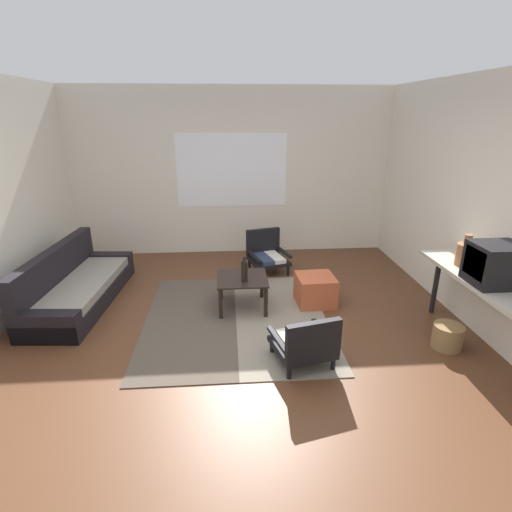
# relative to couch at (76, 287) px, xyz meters

# --- Properties ---
(ground_plane) EXTENTS (7.80, 7.80, 0.00)m
(ground_plane) POSITION_rel_couch_xyz_m (2.02, -1.15, -0.22)
(ground_plane) COLOR #56331E
(far_wall_with_window) EXTENTS (5.60, 0.13, 2.70)m
(far_wall_with_window) POSITION_rel_couch_xyz_m (2.02, 1.91, 1.13)
(far_wall_with_window) COLOR silver
(far_wall_with_window) RESTS_ON ground
(side_wall_right) EXTENTS (0.12, 6.60, 2.70)m
(side_wall_right) POSITION_rel_couch_xyz_m (4.68, -0.85, 1.13)
(side_wall_right) COLOR silver
(side_wall_right) RESTS_ON ground
(area_rug) EXTENTS (2.11, 2.37, 0.01)m
(area_rug) POSITION_rel_couch_xyz_m (2.00, -0.59, -0.21)
(area_rug) COLOR #4C4238
(area_rug) RESTS_ON ground
(couch) EXTENTS (0.87, 2.07, 0.71)m
(couch) POSITION_rel_couch_xyz_m (0.00, 0.00, 0.00)
(couch) COLOR black
(couch) RESTS_ON ground
(coffee_table) EXTENTS (0.61, 0.61, 0.41)m
(coffee_table) POSITION_rel_couch_xyz_m (2.09, -0.31, 0.12)
(coffee_table) COLOR black
(coffee_table) RESTS_ON ground
(armchair_by_window) EXTENTS (0.66, 0.67, 0.61)m
(armchair_by_window) POSITION_rel_couch_xyz_m (2.51, 0.93, 0.06)
(armchair_by_window) COLOR black
(armchair_by_window) RESTS_ON ground
(armchair_striped_foreground) EXTENTS (0.64, 0.64, 0.55)m
(armchair_striped_foreground) POSITION_rel_couch_xyz_m (2.63, -1.55, 0.03)
(armchair_striped_foreground) COLOR black
(armchair_striped_foreground) RESTS_ON ground
(ottoman_orange) EXTENTS (0.48, 0.48, 0.37)m
(ottoman_orange) POSITION_rel_couch_xyz_m (3.01, -0.26, -0.03)
(ottoman_orange) COLOR #BC5633
(ottoman_orange) RESTS_ON ground
(console_shelf) EXTENTS (0.47, 1.61, 0.78)m
(console_shelf) POSITION_rel_couch_xyz_m (4.38, -1.34, 0.49)
(console_shelf) COLOR #B2AD9E
(console_shelf) RESTS_ON ground
(crt_television) EXTENTS (0.44, 0.40, 0.38)m
(crt_television) POSITION_rel_couch_xyz_m (4.38, -1.51, 0.76)
(crt_television) COLOR black
(crt_television) RESTS_ON console_shelf
(clay_vase) EXTENTS (0.19, 0.19, 0.33)m
(clay_vase) POSITION_rel_couch_xyz_m (4.38, -1.04, 0.69)
(clay_vase) COLOR #935B38
(clay_vase) RESTS_ON console_shelf
(glass_bottle) EXTENTS (0.07, 0.07, 0.31)m
(glass_bottle) POSITION_rel_couch_xyz_m (2.11, -0.42, 0.32)
(glass_bottle) COLOR black
(glass_bottle) RESTS_ON coffee_table
(wicker_basket) EXTENTS (0.30, 0.30, 0.25)m
(wicker_basket) POSITION_rel_couch_xyz_m (4.15, -1.34, -0.09)
(wicker_basket) COLOR olive
(wicker_basket) RESTS_ON ground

